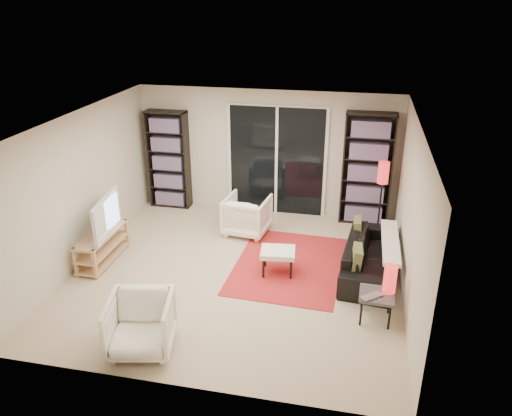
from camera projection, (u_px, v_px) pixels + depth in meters
The scene contains 20 objects.
floor at pixel (236, 273), 7.81m from camera, with size 5.00×5.00×0.00m, color beige.
wall_back at pixel (267, 152), 9.57m from camera, with size 5.00×0.02×2.40m, color beige.
wall_front at pixel (176, 296), 5.09m from camera, with size 5.00×0.02×2.40m, color beige.
wall_left at pixel (80, 189), 7.80m from camera, with size 0.02×5.00×2.40m, color beige.
wall_right at pixel (411, 217), 6.86m from camera, with size 0.02×5.00×2.40m, color beige.
ceiling at pixel (234, 122), 6.85m from camera, with size 5.00×5.00×0.02m, color white.
sliding_door at pixel (277, 161), 9.56m from camera, with size 1.92×0.08×2.16m.
bookshelf_left at pixel (169, 160), 9.88m from camera, with size 0.80×0.30×1.95m.
bookshelf_right at pixel (367, 169), 9.12m from camera, with size 0.90×0.30×2.10m.
tv_stand at pixel (103, 246), 8.06m from camera, with size 0.38×1.19×0.50m.
tv at pixel (99, 216), 7.84m from camera, with size 1.07×0.14×0.61m, color black.
rug at pixel (289, 265), 8.02m from camera, with size 1.67×2.25×0.01m, color red.
sofa at pixel (371, 256), 7.72m from camera, with size 1.90×0.74×0.56m, color black.
armchair_back at pixel (247, 215), 8.97m from camera, with size 0.75×0.77×0.70m, color white.
armchair_front at pixel (141, 325), 6.02m from camera, with size 0.76×0.78×0.71m, color white.
ottoman at pixel (278, 253), 7.67m from camera, with size 0.57×0.48×0.40m.
side_table at pixel (377, 297), 6.57m from camera, with size 0.47×0.47×0.40m.
laptop at pixel (374, 298), 6.44m from camera, with size 0.31×0.20×0.02m, color silver.
table_lamp at pixel (390, 279), 6.52m from camera, with size 0.17×0.17×0.39m, color red.
floor_lamp at pixel (383, 180), 8.56m from camera, with size 0.21×0.21×1.39m.
Camera 1 is at (1.69, -6.54, 4.06)m, focal length 35.00 mm.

